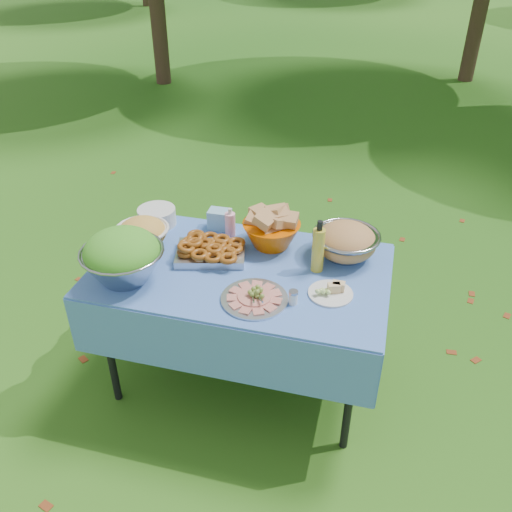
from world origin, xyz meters
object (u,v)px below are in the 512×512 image
Objects in this scene: plate_stack at (157,216)px; charcuterie_platter at (254,293)px; salad_bowl at (122,256)px; pasta_bowl_steel at (346,241)px; bread_bowl at (271,228)px; picnic_table at (241,327)px; oil_bottle at (318,246)px.

plate_stack is 0.68× the size of charcuterie_platter.
salad_bowl is 1.11m from pasta_bowl_steel.
charcuterie_platter is at bearing -85.80° from bread_bowl.
bread_bowl is at bearing 178.82° from pasta_bowl_steel.
salad_bowl is 1.29× the size of bread_bowl.
bread_bowl reaches higher than pasta_bowl_steel.
charcuterie_platter is at bearing -0.10° from salad_bowl.
plate_stack is 0.89m from charcuterie_platter.
picnic_table is 0.72m from pasta_bowl_steel.
oil_bottle is at bearing 19.42° from salad_bowl.
bread_bowl is 0.32m from oil_bottle.
pasta_bowl_steel is 0.59m from charcuterie_platter.
oil_bottle is at bearing -31.59° from bread_bowl.
bread_bowl is 0.49m from charcuterie_platter.
oil_bottle is at bearing 13.64° from picnic_table.
salad_bowl is at bearing -141.92° from bread_bowl.
oil_bottle is at bearing -126.56° from pasta_bowl_steel.
plate_stack is (-0.58, 0.31, 0.43)m from picnic_table.
bread_bowl is at bearing 69.31° from picnic_table.
salad_bowl is 1.86× the size of plate_stack.
bread_bowl reaches higher than picnic_table.
plate_stack is 1.07m from pasta_bowl_steel.
bread_bowl is (0.61, 0.48, -0.03)m from salad_bowl.
bread_bowl is at bearing 148.41° from oil_bottle.
plate_stack is 0.77× the size of oil_bottle.
pasta_bowl_steel reaches higher than charcuterie_platter.
oil_bottle is at bearing -13.25° from plate_stack.
bread_bowl is 1.10× the size of oil_bottle.
plate_stack is at bearing 176.57° from pasta_bowl_steel.
picnic_table is at bearing -166.36° from oil_bottle.
salad_bowl is at bearing -154.82° from pasta_bowl_steel.
plate_stack is at bearing 96.85° from salad_bowl.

